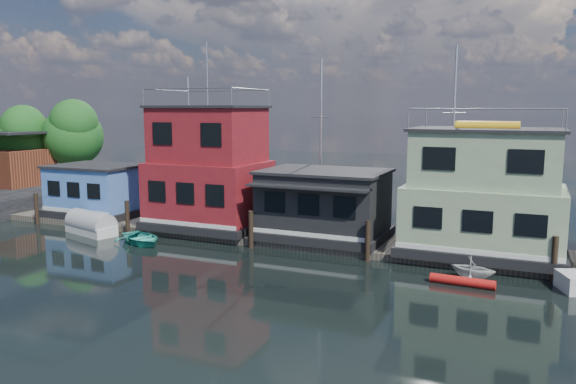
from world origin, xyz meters
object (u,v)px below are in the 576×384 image
at_px(houseboat_blue, 97,190).
at_px(dinghy_teal, 141,238).
at_px(houseboat_green, 484,195).
at_px(tarp_runabout, 91,225).
at_px(houseboat_red, 209,170).
at_px(red_kayak, 462,281).
at_px(dinghy_white, 473,268).
at_px(houseboat_dark, 324,204).

bearing_deg(houseboat_blue, dinghy_teal, -31.54).
height_order(houseboat_green, tarp_runabout, houseboat_green).
height_order(houseboat_red, houseboat_green, houseboat_red).
height_order(houseboat_blue, red_kayak, houseboat_blue).
xyz_separation_m(dinghy_teal, tarp_runabout, (-4.76, 0.92, 0.23)).
relative_size(dinghy_teal, dinghy_white, 1.66).
bearing_deg(houseboat_red, houseboat_dark, -0.14).
bearing_deg(houseboat_green, houseboat_dark, -179.88).
relative_size(houseboat_blue, houseboat_red, 0.54).
distance_m(houseboat_blue, dinghy_white, 26.82).
bearing_deg(red_kayak, dinghy_white, 78.11).
relative_size(houseboat_dark, houseboat_green, 0.88).
relative_size(dinghy_white, tarp_runabout, 0.51).
bearing_deg(tarp_runabout, dinghy_white, 15.94).
bearing_deg(houseboat_dark, dinghy_white, -23.47).
relative_size(houseboat_blue, red_kayak, 2.19).
relative_size(houseboat_red, dinghy_teal, 3.35).
relative_size(houseboat_red, red_kayak, 4.06).
relative_size(houseboat_dark, tarp_runabout, 1.76).
height_order(houseboat_dark, dinghy_white, houseboat_dark).
xyz_separation_m(houseboat_red, dinghy_teal, (-1.98, -4.61, -3.74)).
distance_m(houseboat_green, dinghy_teal, 19.79).
distance_m(houseboat_blue, dinghy_teal, 9.01).
relative_size(houseboat_red, dinghy_white, 5.56).
bearing_deg(houseboat_green, tarp_runabout, -171.16).
bearing_deg(dinghy_white, houseboat_red, 87.50).
relative_size(houseboat_green, dinghy_teal, 2.37).
bearing_deg(dinghy_white, dinghy_teal, 102.59).
relative_size(dinghy_teal, red_kayak, 1.21).
distance_m(dinghy_teal, red_kayak, 18.66).
height_order(houseboat_green, dinghy_white, houseboat_green).
xyz_separation_m(houseboat_blue, dinghy_teal, (7.52, -4.61, -1.84)).
height_order(houseboat_dark, tarp_runabout, houseboat_dark).
relative_size(houseboat_dark, red_kayak, 2.53).
bearing_deg(houseboat_red, houseboat_green, 0.00).
xyz_separation_m(houseboat_blue, houseboat_red, (9.50, 0.00, 1.90)).
bearing_deg(houseboat_blue, houseboat_dark, -0.06).
relative_size(red_kayak, dinghy_white, 1.37).
bearing_deg(houseboat_green, houseboat_blue, -180.00).
xyz_separation_m(houseboat_dark, houseboat_green, (9.00, 0.02, 1.13)).
bearing_deg(houseboat_blue, houseboat_red, 0.00).
bearing_deg(houseboat_blue, dinghy_white, -8.42).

